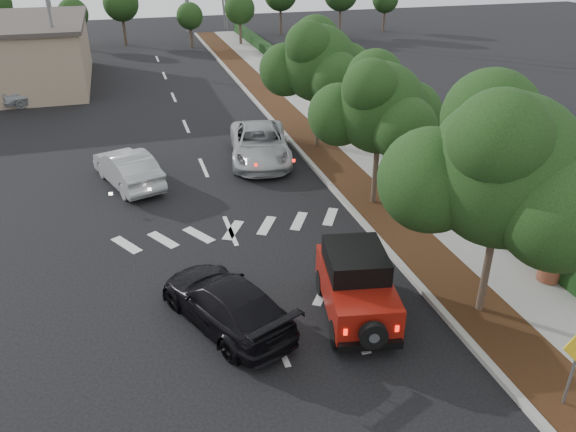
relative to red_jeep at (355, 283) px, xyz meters
name	(u,v)px	position (x,y,z in m)	size (l,w,h in m)	color
ground	(276,338)	(-2.31, -0.47, -0.97)	(120.00, 120.00, 0.00)	black
curb	(303,155)	(2.29, 11.53, -0.89)	(0.20, 70.00, 0.15)	#9E9B93
planting_strip	(324,153)	(3.29, 11.53, -0.91)	(1.80, 70.00, 0.12)	black
sidewalk	(362,149)	(5.19, 11.53, -0.91)	(2.00, 70.00, 0.12)	gray
hedge	(389,140)	(6.59, 11.53, -0.57)	(0.80, 70.00, 0.80)	black
transmission_tower	(208,32)	(3.69, 47.53, -0.97)	(7.00, 4.00, 28.00)	slate
street_tree_near	(478,312)	(3.29, -0.97, -0.97)	(3.80, 3.80, 5.92)	black
street_tree_mid	(373,204)	(3.29, 6.03, -0.97)	(3.20, 3.20, 5.32)	black
street_tree_far	(317,147)	(3.29, 12.53, -0.97)	(3.40, 3.40, 5.62)	black
light_pole_a	(65,97)	(-8.81, 25.53, -0.97)	(2.00, 0.22, 9.00)	slate
light_pole_b	(60,59)	(-9.81, 37.53, -0.97)	(2.00, 0.22, 9.00)	slate
red_jeep	(355,283)	(0.00, 0.00, 0.00)	(2.23, 3.87, 1.91)	black
silver_suv_ahead	(260,144)	(0.29, 11.75, -0.21)	(2.52, 5.47, 1.52)	#AEB2B6
black_suv_oncoming	(226,302)	(-3.40, 0.53, -0.31)	(1.84, 4.52, 1.31)	black
silver_sedan_oncoming	(128,168)	(-5.49, 10.59, -0.25)	(1.52, 4.36, 1.44)	#A6AAAE
parked_suv	(36,93)	(-10.26, 24.38, -0.31)	(1.54, 3.83, 1.31)	#9DA0A4
terracotta_planter	(553,256)	(6.03, -0.31, -0.05)	(0.78, 0.78, 1.37)	brown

